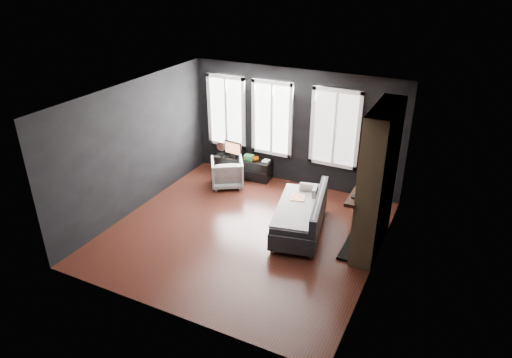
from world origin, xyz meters
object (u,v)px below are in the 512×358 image
at_px(book, 263,156).
at_px(mug, 256,158).
at_px(sofa, 300,213).
at_px(mantel_vase, 369,170).
at_px(media_console, 243,167).
at_px(armchair, 227,171).
at_px(monitor, 233,148).

bearing_deg(book, mug, -149.43).
height_order(sofa, mantel_vase, mantel_vase).
bearing_deg(media_console, armchair, -102.12).
xyz_separation_m(armchair, media_console, (0.10, 0.62, -0.12)).
xyz_separation_m(monitor, book, (0.75, 0.10, -0.11)).
distance_m(armchair, mug, 0.77).
bearing_deg(monitor, mantel_vase, -11.13).
xyz_separation_m(media_console, monitor, (-0.25, -0.03, 0.46)).
xyz_separation_m(sofa, book, (-1.63, 1.78, 0.18)).
xyz_separation_m(sofa, monitor, (-2.38, 1.69, 0.30)).
xyz_separation_m(media_console, book, (0.50, 0.07, 0.35)).
bearing_deg(mug, sofa, -43.68).
bearing_deg(media_console, monitor, -176.38).
relative_size(sofa, armchair, 2.58).
distance_m(armchair, monitor, 0.69).
height_order(mug, mantel_vase, mantel_vase).
bearing_deg(sofa, media_console, 129.30).
distance_m(media_console, mantel_vase, 3.63).
distance_m(sofa, book, 2.43).
relative_size(sofa, mug, 14.12).
relative_size(monitor, book, 2.33).
bearing_deg(mantel_vase, armchair, 170.26).
xyz_separation_m(media_console, mug, (0.35, -0.02, 0.31)).
relative_size(mug, book, 0.63).
bearing_deg(mantel_vase, sofa, -154.66).
height_order(armchair, book, armchair).
relative_size(book, mantel_vase, 1.11).
xyz_separation_m(sofa, media_console, (-2.13, 1.72, -0.16)).
distance_m(armchair, mantel_vase, 3.53).
height_order(armchair, monitor, monitor).
bearing_deg(book, media_console, -172.52).
xyz_separation_m(monitor, mug, (0.60, 0.01, -0.15)).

